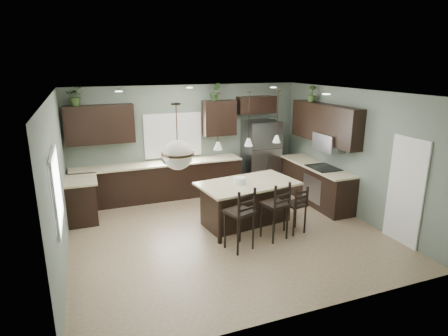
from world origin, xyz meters
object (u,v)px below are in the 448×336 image
kitchen_island (247,203)px  bar_stool_center (275,210)px  plant_back_left (75,96)px  serving_dish (240,181)px  bar_stool_left (239,218)px  bar_stool_right (295,209)px  refrigerator (261,155)px

kitchen_island → bar_stool_center: bar_stool_center is taller
bar_stool_center → plant_back_left: bearing=123.3°
serving_dish → bar_stool_left: bearing=-113.5°
bar_stool_right → bar_stool_center: bearing=-179.1°
bar_stool_left → bar_stool_center: 0.82m
kitchen_island → bar_stool_left: bearing=-130.2°
bar_stool_right → refrigerator: bearing=68.4°
bar_stool_center → plant_back_left: 5.03m
kitchen_island → bar_stool_center: size_ratio=1.72×
bar_stool_right → plant_back_left: plant_back_left is taller
refrigerator → serving_dish: bearing=-125.8°
plant_back_left → refrigerator: bearing=-2.2°
kitchen_island → bar_stool_right: bar_stool_right is taller
refrigerator → kitchen_island: 2.56m
bar_stool_left → bar_stool_right: size_ratio=1.21×
kitchen_island → plant_back_left: 4.48m
refrigerator → bar_stool_left: refrigerator is taller
bar_stool_center → refrigerator: bearing=54.5°
kitchen_island → bar_stool_center: (0.20, -0.81, 0.13)m
refrigerator → serving_dish: size_ratio=7.71×
bar_stool_left → bar_stool_center: bearing=-7.1°
serving_dish → bar_stool_left: (-0.41, -0.94, -0.39)m
refrigerator → bar_stool_right: 2.94m
refrigerator → bar_stool_left: bearing=-122.4°
serving_dish → plant_back_left: bearing=142.1°
bar_stool_right → kitchen_island: bearing=126.1°
bar_stool_center → bar_stool_right: size_ratio=1.18×
refrigerator → bar_stool_center: bearing=-111.4°
serving_dish → bar_stool_right: serving_dish is taller
serving_dish → bar_stool_left: 1.09m
bar_stool_center → serving_dish: bearing=103.0°
kitchen_island → serving_dish: (-0.20, -0.03, 0.53)m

